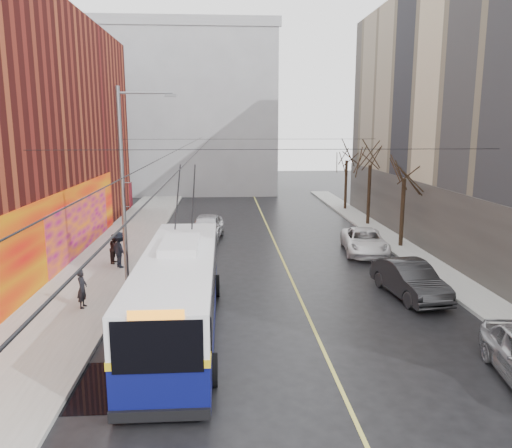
# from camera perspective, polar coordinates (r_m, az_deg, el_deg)

# --- Properties ---
(ground) EXTENTS (140.00, 140.00, 0.00)m
(ground) POSITION_cam_1_polar(r_m,az_deg,el_deg) (14.88, 3.56, -18.09)
(ground) COLOR black
(ground) RESTS_ON ground
(sidewalk_left) EXTENTS (4.00, 60.00, 0.15)m
(sidewalk_left) POSITION_cam_1_polar(r_m,az_deg,el_deg) (26.64, -17.32, -5.06)
(sidewalk_left) COLOR gray
(sidewalk_left) RESTS_ON ground
(sidewalk_right) EXTENTS (2.00, 60.00, 0.15)m
(sidewalk_right) POSITION_cam_1_polar(r_m,az_deg,el_deg) (28.03, 18.93, -4.37)
(sidewalk_right) COLOR gray
(sidewalk_right) RESTS_ON ground
(lane_line) EXTENTS (0.12, 50.00, 0.01)m
(lane_line) POSITION_cam_1_polar(r_m,az_deg,el_deg) (28.02, 2.97, -3.93)
(lane_line) COLOR #BFB74C
(lane_line) RESTS_ON ground
(building_far) EXTENTS (20.50, 12.10, 18.00)m
(building_far) POSITION_cam_1_polar(r_m,az_deg,el_deg) (58.05, -8.21, 12.70)
(building_far) COLOR gray
(building_far) RESTS_ON ground
(streetlight_pole) EXTENTS (2.65, 0.60, 9.00)m
(streetlight_pole) POSITION_cam_1_polar(r_m,az_deg,el_deg) (23.42, -14.66, 4.83)
(streetlight_pole) COLOR slate
(streetlight_pole) RESTS_ON ground
(catenary_wires) EXTENTS (18.00, 60.00, 0.22)m
(catenary_wires) POSITION_cam_1_polar(r_m,az_deg,el_deg) (27.68, -5.52, 8.95)
(catenary_wires) COLOR black
(tree_near) EXTENTS (3.20, 3.20, 6.40)m
(tree_near) POSITION_cam_1_polar(r_m,az_deg,el_deg) (30.89, 16.66, 6.39)
(tree_near) COLOR black
(tree_near) RESTS_ON ground
(tree_mid) EXTENTS (3.20, 3.20, 6.68)m
(tree_mid) POSITION_cam_1_polar(r_m,az_deg,el_deg) (37.50, 12.96, 7.74)
(tree_mid) COLOR black
(tree_mid) RESTS_ON ground
(tree_far) EXTENTS (3.20, 3.20, 6.57)m
(tree_far) POSITION_cam_1_polar(r_m,az_deg,el_deg) (44.25, 10.36, 8.16)
(tree_far) COLOR black
(tree_far) RESTS_ON ground
(puddle) EXTENTS (2.65, 2.94, 0.01)m
(puddle) POSITION_cam_1_polar(r_m,az_deg,el_deg) (15.49, -16.99, -17.31)
(puddle) COLOR black
(puddle) RESTS_ON ground
(pigeons_flying) EXTENTS (5.14, 2.42, 1.59)m
(pigeons_flying) POSITION_cam_1_polar(r_m,az_deg,el_deg) (23.89, -5.91, 11.71)
(pigeons_flying) COLOR slate
(trolleybus) EXTENTS (2.78, 11.79, 5.56)m
(trolleybus) POSITION_cam_1_polar(r_m,az_deg,el_deg) (17.93, -8.80, -7.60)
(trolleybus) COLOR #090D49
(trolleybus) RESTS_ON ground
(parked_car_b) EXTENTS (2.22, 4.84, 1.54)m
(parked_car_b) POSITION_cam_1_polar(r_m,az_deg,el_deg) (22.63, 17.15, -6.07)
(parked_car_b) COLOR #232325
(parked_car_b) RESTS_ON ground
(parked_car_c) EXTENTS (2.90, 5.26, 1.40)m
(parked_car_c) POSITION_cam_1_polar(r_m,az_deg,el_deg) (29.69, 12.28, -1.93)
(parked_car_c) COLOR white
(parked_car_c) RESTS_ON ground
(following_car) EXTENTS (2.49, 5.02, 1.64)m
(following_car) POSITION_cam_1_polar(r_m,az_deg,el_deg) (32.55, -5.68, -0.37)
(following_car) COLOR silver
(following_car) RESTS_ON ground
(pedestrian_a) EXTENTS (0.40, 0.59, 1.56)m
(pedestrian_a) POSITION_cam_1_polar(r_m,az_deg,el_deg) (21.09, -19.25, -6.98)
(pedestrian_a) COLOR black
(pedestrian_a) RESTS_ON sidewalk_left
(pedestrian_b) EXTENTS (0.68, 0.83, 1.56)m
(pedestrian_b) POSITION_cam_1_polar(r_m,az_deg,el_deg) (27.35, -15.81, -2.71)
(pedestrian_b) COLOR black
(pedestrian_b) RESTS_ON sidewalk_left
(pedestrian_c) EXTENTS (1.28, 1.36, 1.85)m
(pedestrian_c) POSITION_cam_1_polar(r_m,az_deg,el_deg) (26.39, -15.27, -2.86)
(pedestrian_c) COLOR black
(pedestrian_c) RESTS_ON sidewalk_left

